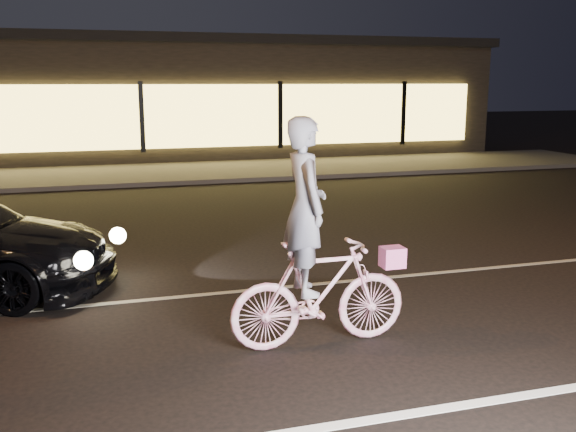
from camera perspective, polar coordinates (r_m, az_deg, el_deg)
name	(u,v)px	position (r m, az deg, el deg)	size (l,w,h in m)	color
ground	(252,356)	(6.60, -3.22, -12.29)	(90.00, 90.00, 0.00)	black
lane_stripe_near	(296,432)	(5.31, 0.73, -18.64)	(60.00, 0.12, 0.01)	silver
lane_stripe_far	(216,293)	(8.43, -6.39, -6.85)	(60.00, 0.10, 0.01)	gray
sidewalk	(149,174)	(19.10, -12.29, 3.68)	(30.00, 4.00, 0.12)	#383533
storefront	(133,96)	(24.88, -13.59, 10.31)	(25.40, 8.42, 4.20)	black
cyclist	(316,267)	(6.55, 2.49, -4.59)	(1.89, 0.65, 2.38)	#D74378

